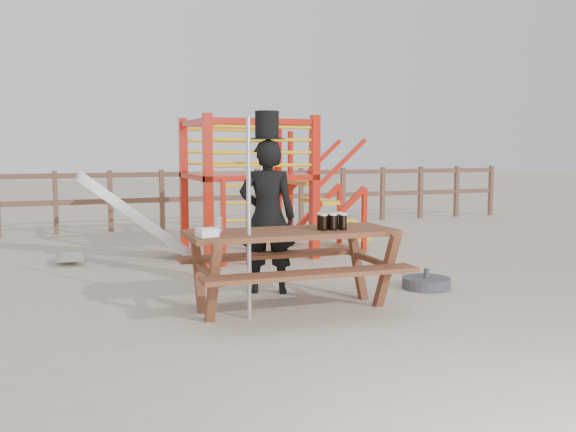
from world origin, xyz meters
name	(u,v)px	position (x,y,z in m)	size (l,w,h in m)	color
ground	(334,308)	(0.00, 0.00, 0.00)	(60.00, 60.00, 0.00)	#B8A58F
back_fence	(187,192)	(0.00, 7.00, 0.74)	(15.09, 0.09, 1.20)	brown
playground_fort	(242,184)	(0.12, 3.58, 1.07)	(4.71, 1.84, 2.10)	red
picnic_table	(292,260)	(-0.42, 0.11, 0.51)	(2.12, 1.49, 0.80)	brown
man_with_hat	(267,212)	(-0.39, 0.92, 0.91)	(0.74, 0.62, 2.03)	black
metal_pole	(249,219)	(-0.93, -0.08, 0.96)	(0.04, 0.04, 1.91)	#B2B2B7
parasol_base	(426,283)	(1.39, 0.45, 0.07)	(0.55, 0.55, 0.23)	#3B3B40
paper_bag	(207,233)	(-1.32, -0.05, 0.84)	(0.18, 0.14, 0.08)	white
stout_pints	(332,221)	(-0.03, 0.01, 0.89)	(0.28, 0.18, 0.17)	black
empty_glasses	(219,225)	(-1.12, 0.26, 0.87)	(0.07, 0.07, 0.15)	silver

